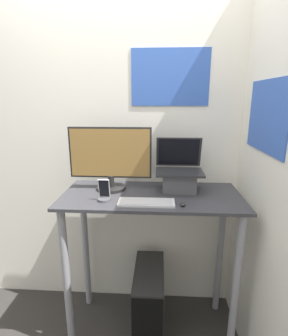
{
  "coord_description": "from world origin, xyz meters",
  "views": [
    {
      "loc": [
        0.05,
        -1.36,
        1.7
      ],
      "look_at": [
        -0.05,
        0.27,
        1.26
      ],
      "focal_mm": 28.0,
      "sensor_mm": 36.0,
      "label": 1
    }
  ],
  "objects_px": {
    "cell_phone": "(104,194)",
    "laptop": "(179,176)",
    "computer_tower": "(149,302)",
    "mouse": "(183,204)",
    "monitor": "(110,159)",
    "keyboard": "(146,202)"
  },
  "relations": [
    {
      "from": "laptop",
      "to": "keyboard",
      "type": "relative_size",
      "value": 1.03
    },
    {
      "from": "cell_phone",
      "to": "laptop",
      "type": "bearing_deg",
      "value": 24.43
    },
    {
      "from": "mouse",
      "to": "cell_phone",
      "type": "distance_m",
      "value": 0.48
    },
    {
      "from": "laptop",
      "to": "keyboard",
      "type": "bearing_deg",
      "value": -130.27
    },
    {
      "from": "keyboard",
      "to": "computer_tower",
      "type": "xyz_separation_m",
      "value": [
        0.01,
        0.12,
        -0.83
      ]
    },
    {
      "from": "mouse",
      "to": "computer_tower",
      "type": "bearing_deg",
      "value": 144.35
    },
    {
      "from": "monitor",
      "to": "mouse",
      "type": "xyz_separation_m",
      "value": [
        0.47,
        -0.27,
        -0.2
      ]
    },
    {
      "from": "laptop",
      "to": "mouse",
      "type": "bearing_deg",
      "value": -88.79
    },
    {
      "from": "mouse",
      "to": "cell_phone",
      "type": "xyz_separation_m",
      "value": [
        -0.48,
        0.06,
        0.03
      ]
    },
    {
      "from": "mouse",
      "to": "laptop",
      "type": "bearing_deg",
      "value": 91.21
    },
    {
      "from": "keyboard",
      "to": "cell_phone",
      "type": "relative_size",
      "value": 2.46
    },
    {
      "from": "laptop",
      "to": "cell_phone",
      "type": "relative_size",
      "value": 2.54
    },
    {
      "from": "keyboard",
      "to": "cell_phone",
      "type": "distance_m",
      "value": 0.27
    },
    {
      "from": "laptop",
      "to": "cell_phone",
      "type": "distance_m",
      "value": 0.52
    },
    {
      "from": "monitor",
      "to": "keyboard",
      "type": "bearing_deg",
      "value": -43.6
    },
    {
      "from": "keyboard",
      "to": "laptop",
      "type": "bearing_deg",
      "value": 49.73
    },
    {
      "from": "monitor",
      "to": "cell_phone",
      "type": "bearing_deg",
      "value": -91.45
    },
    {
      "from": "laptop",
      "to": "mouse",
      "type": "relative_size",
      "value": 6.97
    },
    {
      "from": "laptop",
      "to": "monitor",
      "type": "distance_m",
      "value": 0.48
    },
    {
      "from": "keyboard",
      "to": "mouse",
      "type": "distance_m",
      "value": 0.22
    },
    {
      "from": "computer_tower",
      "to": "keyboard",
      "type": "bearing_deg",
      "value": -96.55
    },
    {
      "from": "laptop",
      "to": "computer_tower",
      "type": "bearing_deg",
      "value": -147.48
    }
  ]
}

